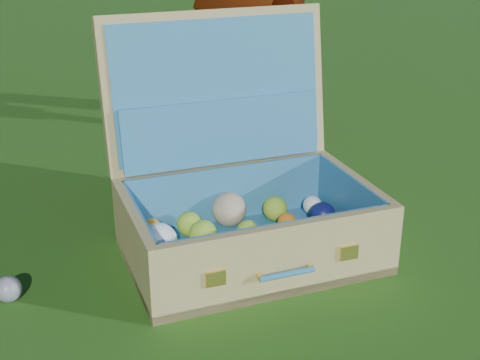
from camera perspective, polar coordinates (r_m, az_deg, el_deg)
name	(u,v)px	position (r m, az deg, el deg)	size (l,w,h in m)	color
ground	(216,255)	(1.87, -2.02, -6.43)	(60.00, 60.00, 0.00)	#215114
stray_ball	(8,289)	(1.75, -19.18, -8.78)	(0.07, 0.07, 0.07)	teal
suitcase	(238,186)	(1.85, -0.20, -0.54)	(0.67, 0.59, 0.63)	tan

